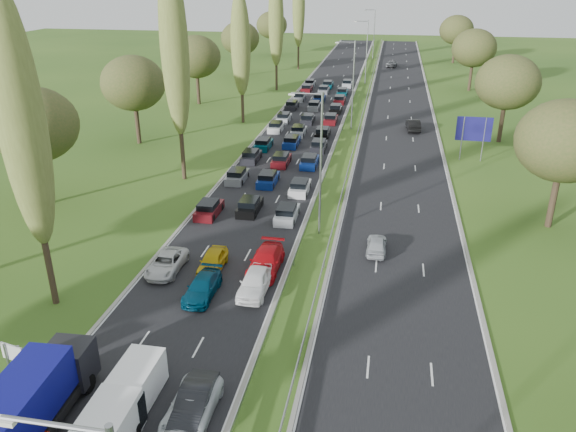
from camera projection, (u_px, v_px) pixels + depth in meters
The scene contains 23 objects.
ground at pixel (352, 126), 81.07m from camera, with size 260.00×260.00×0.00m, color #2B4D18.
near_carriageway at pixel (309, 119), 84.43m from camera, with size 10.50×215.00×0.04m, color black.
far_carriageway at pixel (400, 123), 82.21m from camera, with size 10.50×215.00×0.04m, color black.
central_reservation at pixel (354, 118), 83.10m from camera, with size 2.36×215.00×0.32m.
lamp_columns at pixel (353, 86), 76.87m from camera, with size 0.18×140.18×12.00m.
poplar_row at pixel (217, 44), 68.08m from camera, with size 2.80×127.80×22.44m.
woodland_left at pixel (121, 88), 66.69m from camera, with size 8.00×166.00×11.10m.
woodland_right at pixel (521, 96), 62.77m from camera, with size 8.00×153.00×11.10m.
traffic_queue_fill at pixel (303, 124), 79.89m from camera, with size 9.04×68.68×0.80m.
near_car_2 at pixel (167, 263), 41.43m from camera, with size 2.15×4.67×1.30m, color silver.
near_car_7 at pixel (202, 287), 38.26m from camera, with size 1.85×4.54×1.32m, color #05354D.
near_car_8 at pixel (213, 261), 41.62m from camera, with size 1.66×4.13×1.41m, color gold.
near_car_9 at pixel (194, 402), 27.94m from camera, with size 1.53×4.38×1.44m, color black.
near_car_10 at pixel (191, 407), 27.71m from camera, with size 2.19×4.74×1.32m, color silver.
near_car_11 at pixel (266, 261), 41.45m from camera, with size 2.15×5.30×1.54m, color #B70B12.
near_car_12 at pixel (255, 282), 38.66m from camera, with size 1.88×4.68×1.59m, color white.
far_car_0 at pixel (377, 244), 44.26m from camera, with size 1.54×3.82×1.30m, color #ABB0B4.
far_car_1 at pixel (413, 125), 78.16m from camera, with size 1.68×4.81×1.58m, color black.
far_car_2 at pixel (392, 64), 130.83m from camera, with size 2.35×5.10×1.42m, color slate.
blue_lorry at pixel (34, 400), 26.53m from camera, with size 2.28×8.21×3.47m.
white_van_rear at pixel (133, 388), 28.49m from camera, with size 1.95×4.98×2.00m.
info_sign at pixel (13, 356), 30.27m from camera, with size 1.49×0.42×2.10m.
direction_sign at pixel (474, 131), 64.65m from camera, with size 4.00×0.16×5.20m.
Camera 1 is at (9.64, 0.09, 20.43)m, focal length 35.00 mm.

